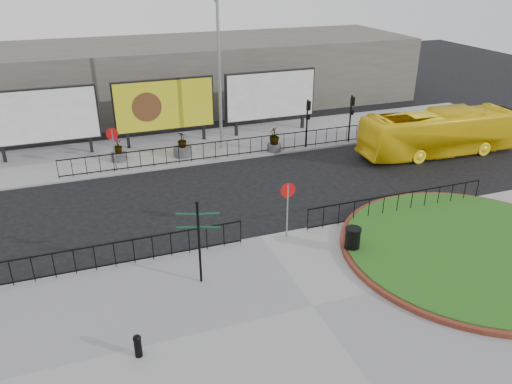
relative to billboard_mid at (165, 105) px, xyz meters
name	(u,v)px	position (x,y,z in m)	size (l,w,h in m)	color
ground	(261,238)	(1.50, -12.97, -2.60)	(90.00, 90.00, 0.00)	black
pavement_near	(313,308)	(1.50, -17.97, -2.54)	(30.00, 10.00, 0.12)	gray
pavement_far	(194,146)	(1.50, -0.97, -2.54)	(44.00, 6.00, 0.12)	gray
brick_edge	(471,249)	(9.00, -16.97, -2.39)	(10.40, 10.40, 0.18)	brown
grass_lawn	(471,249)	(9.00, -16.97, -2.37)	(10.00, 10.00, 0.22)	#164E14
railing_near_left	(115,255)	(-4.50, -13.27, -1.93)	(10.00, 0.10, 1.10)	black
railing_near_right	(398,204)	(8.00, -13.27, -1.93)	(9.00, 0.10, 1.10)	black
railing_far	(221,149)	(2.50, -3.67, -1.93)	(18.00, 0.10, 1.10)	black
speed_sign_far	(113,140)	(-3.50, -3.57, -0.68)	(0.64, 0.07, 2.47)	gray
speed_sign_near	(288,198)	(2.50, -13.37, -0.68)	(0.64, 0.07, 2.47)	gray
billboard_left	(42,116)	(-7.00, 0.00, 0.00)	(6.20, 0.31, 4.10)	black
billboard_mid	(165,105)	(0.00, 0.00, 0.00)	(6.20, 0.31, 4.10)	black
billboard_right	(270,96)	(7.00, 0.00, 0.00)	(6.20, 0.31, 4.10)	black
lamp_post	(219,71)	(3.01, -1.97, 2.23)	(0.74, 0.18, 9.23)	gray
signal_pole_a	(308,116)	(8.00, -3.63, -0.50)	(0.22, 0.26, 3.00)	black
signal_pole_b	(351,112)	(11.00, -3.63, -0.50)	(0.22, 0.26, 3.00)	black
building_backdrop	(162,76)	(1.50, 9.03, -0.10)	(40.00, 10.00, 5.00)	#605C54
fingerpost_sign	(199,234)	(-1.68, -15.27, -0.53)	(1.49, 0.70, 3.23)	black
bollard	(138,345)	(-4.35, -18.31, -2.06)	(0.25, 0.25, 0.77)	black
litter_bin	(352,240)	(4.47, -15.37, -1.94)	(0.64, 0.64, 1.07)	black
bus	(439,133)	(14.99, -7.14, -1.24)	(2.29, 9.78, 2.72)	yellow
planter_a	(118,152)	(-3.20, -1.97, -1.99)	(0.90, 0.90, 1.37)	#4C4C4F
planter_b	(182,148)	(0.44, -2.51, -1.99)	(1.08, 1.08, 1.49)	#4C4C4F
planter_c	(274,141)	(5.86, -3.57, -1.82)	(0.85, 0.85, 1.54)	#4C4C4F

